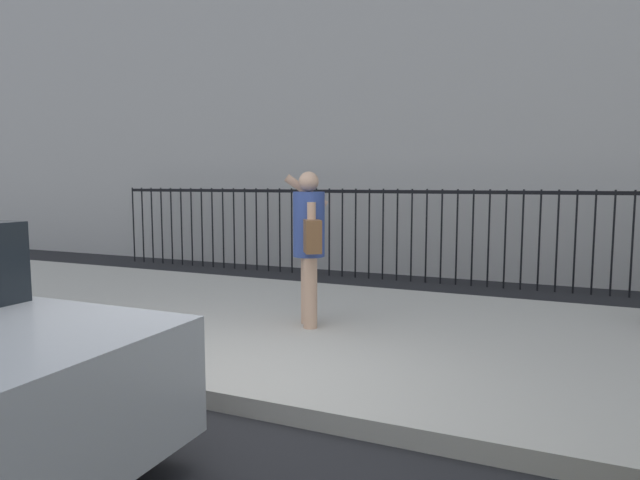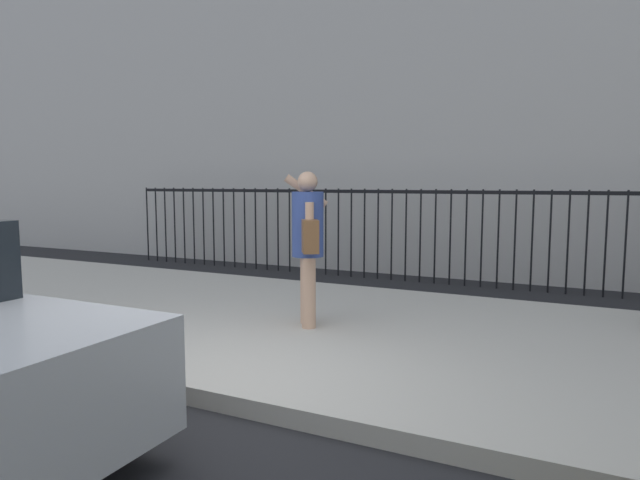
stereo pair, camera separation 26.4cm
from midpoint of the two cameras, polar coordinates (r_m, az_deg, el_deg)
name	(u,v)px [view 2 (the right image)]	position (r m, az deg, el deg)	size (l,w,h in m)	color
ground_plane	(190,406)	(4.43, -11.71, -16.68)	(60.00, 60.00, 0.00)	black
sidewalk	(318,328)	(6.20, 0.97, -9.21)	(28.00, 4.40, 0.15)	#B2ADA3
iron_fence	(413,223)	(9.49, 10.50, 1.77)	(12.03, 0.04, 1.60)	black
pedestrian_on_phone	(308,237)	(5.83, 0.03, 0.28)	(0.62, 0.72, 1.67)	tan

